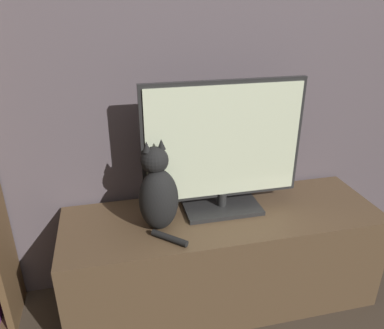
# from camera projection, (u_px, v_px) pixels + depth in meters

# --- Properties ---
(wall_back) EXTENTS (4.80, 0.05, 2.60)m
(wall_back) POSITION_uv_depth(u_px,v_px,m) (210.00, 31.00, 1.69)
(wall_back) COLOR #564C51
(wall_back) RESTS_ON ground_plane
(tv_stand) EXTENTS (1.50, 0.49, 0.50)m
(tv_stand) POSITION_uv_depth(u_px,v_px,m) (222.00, 257.00, 1.87)
(tv_stand) COLOR brown
(tv_stand) RESTS_ON ground_plane
(tv) EXTENTS (0.74, 0.22, 0.62)m
(tv) POSITION_uv_depth(u_px,v_px,m) (223.00, 149.00, 1.69)
(tv) COLOR black
(tv) RESTS_ON tv_stand
(cat) EXTENTS (0.20, 0.28, 0.41)m
(cat) POSITION_uv_depth(u_px,v_px,m) (158.00, 193.00, 1.61)
(cat) COLOR black
(cat) RESTS_ON tv_stand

